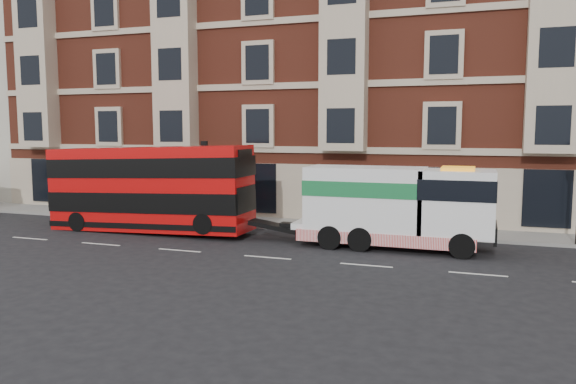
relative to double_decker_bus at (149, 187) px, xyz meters
The scene contains 7 objects.
ground 8.65m from the double_decker_bus, 24.07° to the right, with size 120.00×120.00×0.00m, color black.
sidewalk 8.92m from the double_decker_bus, 28.23° to the left, with size 90.00×3.00×0.15m, color slate.
victorian_terrace 16.17m from the double_decker_bus, 54.97° to the left, with size 45.00×12.00×20.40m.
lamp_post_west 3.26m from the double_decker_bus, 59.80° to the left, with size 0.35×0.15×4.35m.
double_decker_bus is the anchor object (origin of this frame).
tow_truck 12.06m from the double_decker_bus, ahead, with size 8.38×2.48×3.49m.
pedestrian 5.22m from the double_decker_bus, 147.33° to the left, with size 0.66×0.43×1.82m, color #201C38.
Camera 1 is at (8.02, -20.54, 5.09)m, focal length 35.00 mm.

